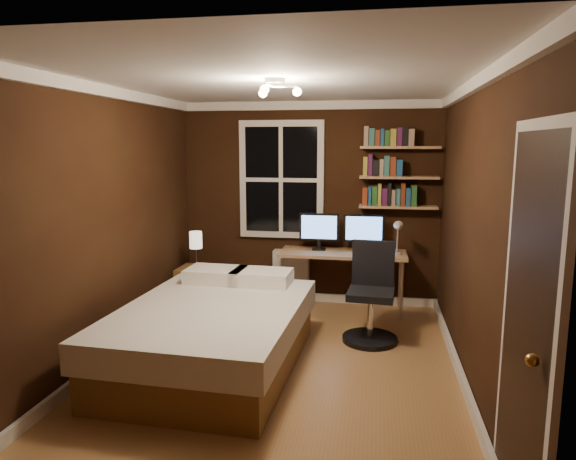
% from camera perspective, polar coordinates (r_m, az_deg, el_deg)
% --- Properties ---
extents(floor, '(4.20, 4.20, 0.00)m').
position_cam_1_polar(floor, '(4.75, -1.10, -15.20)').
color(floor, olive).
rests_on(floor, ground).
extents(wall_back, '(3.20, 0.04, 2.50)m').
position_cam_1_polar(wall_back, '(6.43, 2.40, 2.92)').
color(wall_back, black).
rests_on(wall_back, ground).
extents(wall_left, '(0.04, 4.20, 2.50)m').
position_cam_1_polar(wall_left, '(4.93, -19.72, 0.38)').
color(wall_left, black).
rests_on(wall_left, ground).
extents(wall_right, '(0.04, 4.20, 2.50)m').
position_cam_1_polar(wall_right, '(4.37, 19.92, -0.74)').
color(wall_right, black).
rests_on(wall_right, ground).
extents(ceiling, '(3.20, 4.20, 0.02)m').
position_cam_1_polar(ceiling, '(4.35, -1.21, 16.32)').
color(ceiling, white).
rests_on(ceiling, wall_back).
extents(window, '(1.06, 0.06, 1.46)m').
position_cam_1_polar(window, '(6.42, -0.73, 5.60)').
color(window, silver).
rests_on(window, wall_back).
extents(door, '(0.03, 0.82, 2.05)m').
position_cam_1_polar(door, '(2.95, 24.73, -10.30)').
color(door, black).
rests_on(door, ground).
extents(door_knob, '(0.06, 0.06, 0.06)m').
position_cam_1_polar(door_knob, '(2.68, 25.50, -12.94)').
color(door_knob, '#C7893E').
rests_on(door_knob, door).
extents(ceiling_fixture, '(0.44, 0.44, 0.18)m').
position_cam_1_polar(ceiling_fixture, '(4.24, -1.47, 15.13)').
color(ceiling_fixture, beige).
rests_on(ceiling_fixture, ceiling).
extents(bookshelf_lower, '(0.92, 0.22, 0.03)m').
position_cam_1_polar(bookshelf_lower, '(6.27, 12.11, 2.54)').
color(bookshelf_lower, '#AB8153').
rests_on(bookshelf_lower, wall_back).
extents(books_row_lower, '(0.66, 0.16, 0.23)m').
position_cam_1_polar(books_row_lower, '(6.25, 12.15, 3.72)').
color(books_row_lower, maroon).
rests_on(books_row_lower, bookshelf_lower).
extents(bookshelf_middle, '(0.92, 0.22, 0.03)m').
position_cam_1_polar(bookshelf_middle, '(6.23, 12.22, 5.74)').
color(bookshelf_middle, '#AB8153').
rests_on(bookshelf_middle, wall_back).
extents(books_row_middle, '(0.42, 0.16, 0.23)m').
position_cam_1_polar(books_row_middle, '(6.23, 12.26, 6.93)').
color(books_row_middle, '#1C5080').
rests_on(books_row_middle, bookshelf_middle).
extents(bookshelf_upper, '(0.92, 0.22, 0.03)m').
position_cam_1_polar(bookshelf_upper, '(6.22, 12.33, 8.95)').
color(bookshelf_upper, '#AB8153').
rests_on(bookshelf_upper, wall_back).
extents(books_row_upper, '(0.54, 0.16, 0.23)m').
position_cam_1_polar(books_row_upper, '(6.22, 12.37, 10.15)').
color(books_row_upper, '#275C27').
rests_on(books_row_upper, bookshelf_upper).
extents(bed, '(1.61, 2.17, 0.72)m').
position_cam_1_polar(bed, '(4.74, -8.32, -11.34)').
color(bed, brown).
rests_on(bed, ground).
extents(nightstand, '(0.43, 0.43, 0.53)m').
position_cam_1_polar(nightstand, '(6.32, -10.05, -6.44)').
color(nightstand, brown).
rests_on(nightstand, ground).
extents(bedside_lamp, '(0.15, 0.15, 0.44)m').
position_cam_1_polar(bedside_lamp, '(6.21, -10.18, -2.16)').
color(bedside_lamp, white).
rests_on(bedside_lamp, nightstand).
extents(radiator, '(0.45, 0.16, 0.67)m').
position_cam_1_polar(radiator, '(6.51, 0.35, -5.18)').
color(radiator, beige).
rests_on(radiator, ground).
extents(desk, '(1.50, 0.56, 0.71)m').
position_cam_1_polar(desk, '(6.19, 6.10, -2.99)').
color(desk, '#AB8153').
rests_on(desk, ground).
extents(monitor_left, '(0.48, 0.12, 0.45)m').
position_cam_1_polar(monitor_left, '(6.23, 3.47, -0.19)').
color(monitor_left, black).
rests_on(monitor_left, desk).
extents(monitor_right, '(0.48, 0.12, 0.45)m').
position_cam_1_polar(monitor_right, '(6.20, 8.42, -0.33)').
color(monitor_right, black).
rests_on(monitor_right, desk).
extents(desk_lamp, '(0.14, 0.32, 0.44)m').
position_cam_1_polar(desk_lamp, '(6.00, 12.10, -0.80)').
color(desk_lamp, silver).
rests_on(desk_lamp, desk).
extents(office_chair, '(0.56, 0.56, 1.01)m').
position_cam_1_polar(office_chair, '(5.34, 9.21, -8.05)').
color(office_chair, black).
rests_on(office_chair, ground).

